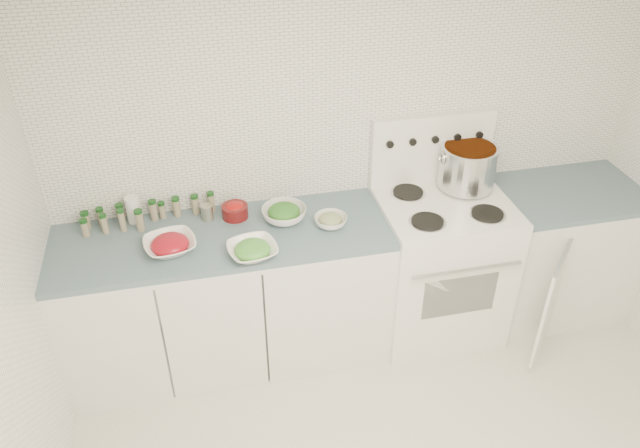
{
  "coord_description": "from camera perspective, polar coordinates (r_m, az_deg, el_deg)",
  "views": [
    {
      "loc": [
        -0.92,
        -1.65,
        2.87
      ],
      "look_at": [
        -0.28,
        1.14,
        0.93
      ],
      "focal_mm": 35.0,
      "sensor_mm": 36.0,
      "label": 1
    }
  ],
  "objects": [
    {
      "name": "bowl_tomato",
      "position": [
        3.37,
        -13.56,
        -1.84
      ],
      "size": [
        0.32,
        0.32,
        0.09
      ],
      "color": "white",
      "rests_on": "counter_left"
    },
    {
      "name": "spice_cluster",
      "position": [
        3.62,
        -16.12,
        0.88
      ],
      "size": [
        0.74,
        0.16,
        0.14
      ],
      "color": "gray",
      "rests_on": "counter_left"
    },
    {
      "name": "salt_canister",
      "position": [
        3.64,
        -16.71,
        1.29
      ],
      "size": [
        0.08,
        0.08,
        0.16
      ],
      "primitive_type": "cylinder",
      "rotation": [
        0.0,
        0.0,
        0.06
      ],
      "color": "white",
      "rests_on": "counter_left"
    },
    {
      "name": "tin_can",
      "position": [
        3.58,
        -10.26,
        1.05
      ],
      "size": [
        0.08,
        0.08,
        0.09
      ],
      "primitive_type": "cylinder",
      "rotation": [
        0.0,
        0.0,
        -0.13
      ],
      "color": "gray",
      "rests_on": "counter_left"
    },
    {
      "name": "stock_pot",
      "position": [
        3.81,
        13.35,
        5.29
      ],
      "size": [
        0.36,
        0.33,
        0.26
      ],
      "rotation": [
        0.0,
        0.0,
        0.36
      ],
      "color": "silver",
      "rests_on": "stove"
    },
    {
      "name": "stove",
      "position": [
        3.95,
        10.73,
        -3.42
      ],
      "size": [
        0.76,
        0.7,
        1.36
      ],
      "color": "white",
      "rests_on": "ground"
    },
    {
      "name": "counter_left",
      "position": [
        3.73,
        -8.37,
        -6.69
      ],
      "size": [
        1.85,
        0.62,
        0.9
      ],
      "color": "white",
      "rests_on": "ground"
    },
    {
      "name": "counter_right",
      "position": [
        4.34,
        20.76,
        -2.28
      ],
      "size": [
        0.89,
        0.92,
        0.9
      ],
      "color": "white",
      "rests_on": "ground"
    },
    {
      "name": "bowl_zucchini",
      "position": [
        3.48,
        0.98,
        0.34
      ],
      "size": [
        0.21,
        0.21,
        0.07
      ],
      "color": "white",
      "rests_on": "counter_left"
    },
    {
      "name": "bowl_snowpea",
      "position": [
        3.26,
        -6.19,
        -2.38
      ],
      "size": [
        0.3,
        0.3,
        0.09
      ],
      "color": "white",
      "rests_on": "counter_left"
    },
    {
      "name": "room_walls",
      "position": [
        2.3,
        13.3,
        -1.73
      ],
      "size": [
        3.54,
        3.04,
        2.52
      ],
      "color": "white",
      "rests_on": "ground"
    },
    {
      "name": "bowl_broccoli",
      "position": [
        3.52,
        -3.3,
        1.0
      ],
      "size": [
        0.27,
        0.27,
        0.1
      ],
      "color": "white",
      "rests_on": "counter_left"
    },
    {
      "name": "bowl_pepper",
      "position": [
        3.57,
        -7.79,
        1.26
      ],
      "size": [
        0.15,
        0.15,
        0.09
      ],
      "color": "#530E0F",
      "rests_on": "counter_left"
    }
  ]
}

